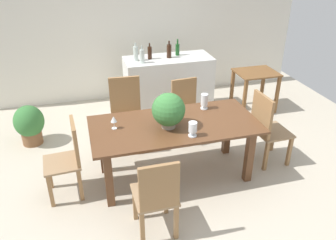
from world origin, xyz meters
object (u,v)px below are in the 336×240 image
chair_near_left (157,195)px  crystal_vase_center_near (193,128)px  chair_foot_end (266,126)px  side_table (255,80)px  chair_far_right (186,106)px  crystal_vase_left (204,100)px  wine_bottle_dark (177,49)px  dining_table (175,132)px  chair_head_end (69,156)px  potted_plant_floor (29,124)px  wine_bottle_tall (169,51)px  kitchen_counter (168,86)px  flower_centerpiece (169,110)px  chair_far_left (126,110)px  wine_bottle_clear (142,56)px  wine_bottle_green (136,53)px  wine_bottle_amber (150,53)px  wine_glass (114,120)px

chair_near_left → crystal_vase_center_near: chair_near_left is taller
chair_foot_end → side_table: size_ratio=1.42×
chair_far_right → crystal_vase_left: size_ratio=4.49×
wine_bottle_dark → dining_table: bearing=-107.6°
chair_near_left → chair_head_end: bearing=-49.4°
potted_plant_floor → crystal_vase_center_near: bearing=-40.6°
wine_bottle_tall → chair_far_right: bearing=-89.5°
dining_table → potted_plant_floor: dining_table is taller
kitchen_counter → chair_near_left: bearing=-107.7°
crystal_vase_left → wine_bottle_tall: 1.56m
potted_plant_floor → flower_centerpiece: bearing=-38.7°
kitchen_counter → wine_bottle_tall: wine_bottle_tall is taller
chair_far_left → wine_bottle_clear: bearing=65.4°
wine_bottle_green → wine_bottle_tall: (0.56, 0.01, -0.01)m
chair_head_end → potted_plant_floor: 1.45m
chair_far_right → chair_far_left: bearing=173.5°
flower_centerpiece → wine_bottle_amber: wine_bottle_amber is taller
dining_table → side_table: dining_table is taller
crystal_vase_left → potted_plant_floor: size_ratio=0.34×
chair_near_left → chair_far_right: (0.90, 1.84, -0.01)m
crystal_vase_left → wine_bottle_dark: size_ratio=0.75×
chair_foot_end → wine_bottle_green: wine_bottle_green is taller
chair_foot_end → wine_bottle_amber: size_ratio=3.81×
wine_bottle_clear → side_table: 2.04m
chair_far_left → crystal_vase_center_near: 1.41m
wine_bottle_tall → wine_bottle_clear: 0.51m
potted_plant_floor → wine_bottle_dark: bearing=13.7°
chair_far_right → wine_bottle_amber: 1.15m
dining_table → crystal_vase_left: crystal_vase_left is taller
chair_near_left → wine_glass: size_ratio=5.95×
side_table → potted_plant_floor: side_table is taller
chair_far_left → side_table: bearing=17.6°
crystal_vase_left → wine_bottle_dark: 1.65m
chair_far_right → wine_bottle_dark: 1.17m
wine_bottle_dark → potted_plant_floor: bearing=-166.3°
chair_far_left → chair_head_end: 1.24m
crystal_vase_center_near → flower_centerpiece: bearing=127.1°
kitchen_counter → wine_bottle_green: 0.82m
wine_bottle_dark → side_table: size_ratio=0.39×
flower_centerpiece → potted_plant_floor: bearing=141.3°
wine_glass → wine_bottle_amber: wine_bottle_amber is taller
dining_table → chair_far_left: 1.04m
dining_table → chair_head_end: (-1.27, 0.01, -0.12)m
flower_centerpiece → wine_glass: size_ratio=2.65×
dining_table → chair_far_left: chair_far_left is taller
chair_far_right → wine_bottle_tall: bearing=85.2°
chair_far_left → chair_head_end: chair_far_left is taller
chair_near_left → chair_far_left: 1.86m
chair_head_end → kitchen_counter: kitchen_counter is taller
chair_head_end → flower_centerpiece: flower_centerpiece is taller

